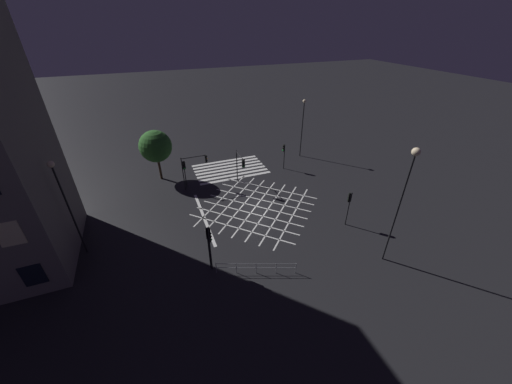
% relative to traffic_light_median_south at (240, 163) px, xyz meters
% --- Properties ---
extents(ground_plane, '(200.00, 200.00, 0.00)m').
position_rel_traffic_light_median_south_xyz_m(ground_plane, '(-0.10, 4.66, -3.05)').
color(ground_plane, black).
extents(road_markings, '(14.09, 19.57, 0.01)m').
position_rel_traffic_light_median_south_xyz_m(road_markings, '(0.17, -0.75, -3.05)').
color(road_markings, silver).
rests_on(road_markings, ground_plane).
extents(traffic_light_median_south, '(0.36, 2.82, 4.13)m').
position_rel_traffic_light_median_south_xyz_m(traffic_light_median_south, '(0.00, 0.00, 0.00)').
color(traffic_light_median_south, black).
rests_on(traffic_light_median_south, ground_plane).
extents(traffic_light_ne_main, '(0.39, 0.36, 3.68)m').
position_rel_traffic_light_median_south_xyz_m(traffic_light_ne_main, '(6.47, 11.57, -0.41)').
color(traffic_light_ne_main, black).
rests_on(traffic_light_ne_main, ground_plane).
extents(traffic_light_nw_cross, '(0.36, 0.39, 3.62)m').
position_rel_traffic_light_median_south_xyz_m(traffic_light_nw_cross, '(-7.15, 10.75, -0.46)').
color(traffic_light_nw_cross, black).
rests_on(traffic_light_nw_cross, ground_plane).
extents(traffic_light_ne_cross, '(0.36, 0.39, 4.15)m').
position_rel_traffic_light_median_south_xyz_m(traffic_light_ne_cross, '(6.50, 11.67, -0.09)').
color(traffic_light_ne_cross, black).
rests_on(traffic_light_ne_cross, ground_plane).
extents(traffic_light_sw_main, '(0.39, 0.36, 3.50)m').
position_rel_traffic_light_median_south_xyz_m(traffic_light_sw_main, '(-6.79, -2.42, -0.55)').
color(traffic_light_sw_main, black).
rests_on(traffic_light_sw_main, ground_plane).
extents(traffic_light_se_cross, '(0.36, 0.39, 3.40)m').
position_rel_traffic_light_median_south_xyz_m(traffic_light_se_cross, '(6.16, -2.19, -0.62)').
color(traffic_light_se_cross, black).
rests_on(traffic_light_se_cross, ground_plane).
extents(traffic_light_se_main, '(3.04, 0.36, 4.17)m').
position_rel_traffic_light_median_south_xyz_m(traffic_light_se_main, '(4.89, -1.60, 0.04)').
color(traffic_light_se_main, black).
rests_on(traffic_light_se_main, ground_plane).
extents(street_lamp_east, '(0.50, 0.50, 8.71)m').
position_rel_traffic_light_median_south_xyz_m(street_lamp_east, '(16.22, 5.82, 2.99)').
color(street_lamp_east, black).
rests_on(street_lamp_east, ground_plane).
extents(street_lamp_west, '(0.47, 0.47, 8.18)m').
position_rel_traffic_light_median_south_xyz_m(street_lamp_west, '(-10.97, -5.33, 2.47)').
color(street_lamp_west, black).
rests_on(street_lamp_west, ground_plane).
extents(street_lamp_far, '(0.60, 0.60, 10.09)m').
position_rel_traffic_light_median_south_xyz_m(street_lamp_far, '(-7.21, 15.93, 4.39)').
color(street_lamp_far, black).
rests_on(street_lamp_far, ground_plane).
extents(street_tree_near, '(3.83, 3.83, 6.30)m').
position_rel_traffic_light_median_south_xyz_m(street_tree_near, '(8.78, -5.53, 1.31)').
color(street_tree_near, '#38281C').
rests_on(street_tree_near, ground_plane).
extents(pedestrian_railing, '(5.92, 2.35, 1.05)m').
position_rel_traffic_light_median_south_xyz_m(pedestrian_railing, '(3.35, 13.48, -2.38)').
color(pedestrian_railing, gray).
rests_on(pedestrian_railing, ground_plane).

